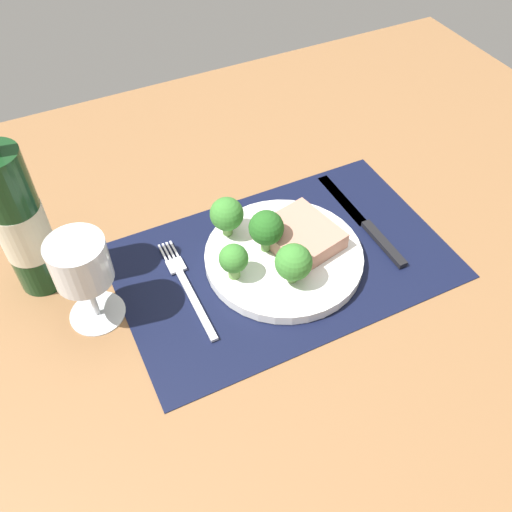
{
  "coord_description": "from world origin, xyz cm",
  "views": [
    {
      "loc": [
        -27.31,
        -46.55,
        60.82
      ],
      "look_at": [
        -3.87,
        1.27,
        1.9
      ],
      "focal_mm": 38.74,
      "sensor_mm": 36.0,
      "label": 1
    }
  ],
  "objects_px": {
    "knife": "(367,225)",
    "plate": "(284,257)",
    "wine_bottle": "(20,222)",
    "wine_glass": "(81,267)",
    "steak": "(301,236)",
    "fork": "(187,287)"
  },
  "relations": [
    {
      "from": "plate",
      "to": "steak",
      "type": "bearing_deg",
      "value": 15.68
    },
    {
      "from": "wine_bottle",
      "to": "knife",
      "type": "bearing_deg",
      "value": -13.77
    },
    {
      "from": "plate",
      "to": "fork",
      "type": "relative_size",
      "value": 1.2
    },
    {
      "from": "plate",
      "to": "wine_bottle",
      "type": "height_order",
      "value": "wine_bottle"
    },
    {
      "from": "wine_bottle",
      "to": "wine_glass",
      "type": "xyz_separation_m",
      "value": [
        0.05,
        -0.09,
        -0.02
      ]
    },
    {
      "from": "wine_bottle",
      "to": "wine_glass",
      "type": "relative_size",
      "value": 2.22
    },
    {
      "from": "knife",
      "to": "plate",
      "type": "bearing_deg",
      "value": -176.68
    },
    {
      "from": "fork",
      "to": "wine_bottle",
      "type": "xyz_separation_m",
      "value": [
        -0.18,
        0.11,
        0.11
      ]
    },
    {
      "from": "knife",
      "to": "wine_glass",
      "type": "distance_m",
      "value": 0.43
    },
    {
      "from": "steak",
      "to": "wine_bottle",
      "type": "height_order",
      "value": "wine_bottle"
    },
    {
      "from": "fork",
      "to": "wine_glass",
      "type": "distance_m",
      "value": 0.16
    },
    {
      "from": "plate",
      "to": "steak",
      "type": "height_order",
      "value": "steak"
    },
    {
      "from": "steak",
      "to": "wine_glass",
      "type": "bearing_deg",
      "value": 176.52
    },
    {
      "from": "wine_glass",
      "to": "wine_bottle",
      "type": "bearing_deg",
      "value": 118.92
    },
    {
      "from": "steak",
      "to": "knife",
      "type": "height_order",
      "value": "steak"
    },
    {
      "from": "plate",
      "to": "steak",
      "type": "xyz_separation_m",
      "value": [
        0.03,
        0.01,
        0.02
      ]
    },
    {
      "from": "wine_glass",
      "to": "steak",
      "type": "bearing_deg",
      "value": -3.48
    },
    {
      "from": "fork",
      "to": "knife",
      "type": "height_order",
      "value": "knife"
    },
    {
      "from": "knife",
      "to": "wine_glass",
      "type": "relative_size",
      "value": 1.67
    },
    {
      "from": "fork",
      "to": "wine_bottle",
      "type": "bearing_deg",
      "value": 149.73
    },
    {
      "from": "fork",
      "to": "plate",
      "type": "bearing_deg",
      "value": -4.63
    },
    {
      "from": "fork",
      "to": "wine_glass",
      "type": "xyz_separation_m",
      "value": [
        -0.12,
        0.01,
        0.09
      ]
    }
  ]
}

